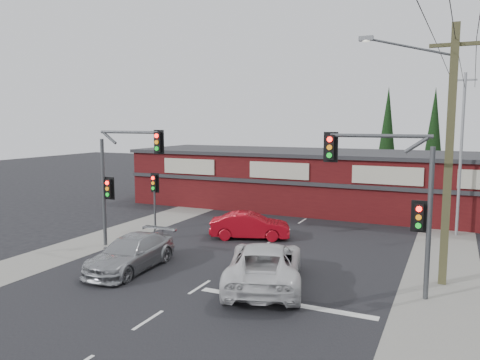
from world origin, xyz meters
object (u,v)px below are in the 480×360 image
at_px(silver_suv, 131,253).
at_px(shop_building, 310,179).
at_px(white_suv, 265,264).
at_px(utility_pole, 446,147).
at_px(red_sedan, 250,226).

relative_size(silver_suv, shop_building, 0.18).
height_order(white_suv, utility_pole, utility_pole).
bearing_deg(utility_pole, silver_suv, -163.28).
xyz_separation_m(white_suv, silver_suv, (-5.97, -0.63, -0.12)).
xyz_separation_m(red_sedan, utility_pole, (9.65, -3.47, 4.69)).
distance_m(white_suv, shop_building, 17.36).
bearing_deg(shop_building, red_sedan, -91.57).
height_order(white_suv, red_sedan, white_suv).
relative_size(silver_suv, utility_pole, 0.50).
bearing_deg(red_sedan, utility_pole, -129.53).
distance_m(silver_suv, utility_pole, 13.53).
bearing_deg(utility_pole, shop_building, 123.76).
bearing_deg(silver_suv, red_sedan, 68.12).
xyz_separation_m(white_suv, shop_building, (-3.17, 17.02, 1.30)).
height_order(silver_suv, shop_building, shop_building).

